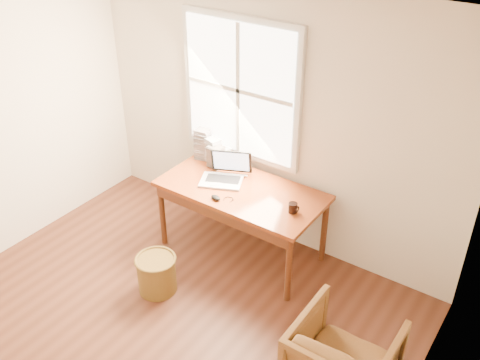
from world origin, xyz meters
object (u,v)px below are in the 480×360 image
Objects in this scene: armchair at (343,359)px; wicker_stool at (157,274)px; coffee_mug at (293,208)px; cd_stack_a at (213,150)px; laptop at (221,169)px; desk at (241,191)px.

wicker_stool is at bearing -0.93° from armchair.
coffee_mug is 1.18m from cd_stack_a.
laptop is 1.48× the size of cd_stack_a.
coffee_mug reaches higher than desk.
laptop reaches higher than coffee_mug.
wicker_stool is 1.39m from coffee_mug.
wicker_stool is at bearing -120.27° from laptop.
cd_stack_a is (-0.30, 0.28, -0.01)m from laptop.
wicker_stool is (-1.87, 0.04, -0.15)m from armchair.
desk reaches higher than armchair.
coffee_mug is at bearing -42.62° from armchair.
laptop is at bearing -176.92° from desk.
coffee_mug is at bearing 42.88° from wicker_stool.
laptop is 4.39× the size of coffee_mug.
laptop is at bearing -173.38° from coffee_mug.
desk is 3.95× the size of laptop.
wicker_stool is 0.87× the size of laptop.
cd_stack_a is (-0.53, 0.27, 0.16)m from desk.
armchair is at bearing -52.18° from laptop.
coffee_mug is (-0.96, 0.88, 0.47)m from armchair.
laptop reaches higher than cd_stack_a.
cd_stack_a is at bearing 153.39° from desk.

